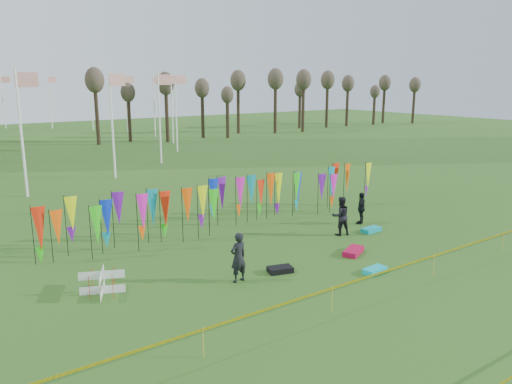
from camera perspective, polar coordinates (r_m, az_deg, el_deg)
ground at (r=19.41m, az=8.84°, el=-9.54°), size 160.00×160.00×0.00m
banner_row at (r=24.91m, az=-2.84°, el=-0.76°), size 18.64×0.64×2.39m
caution_tape_near at (r=17.62m, az=13.24°, el=-9.37°), size 26.00×0.02×0.90m
tree_line at (r=72.26m, az=3.16°, el=11.79°), size 53.92×1.92×7.84m
box_kite at (r=18.36m, az=-17.18°, el=-9.85°), size 0.79×0.79×0.87m
person_left at (r=18.43m, az=-2.04°, el=-7.48°), size 0.73×0.57×1.88m
person_mid at (r=24.21m, az=9.64°, el=-2.71°), size 1.04×0.83×1.88m
person_right at (r=26.30m, az=11.94°, el=-1.81°), size 1.12×0.95×1.66m
kite_bag_turquoise at (r=20.07m, az=13.43°, el=-8.69°), size 1.02×0.57×0.20m
kite_bag_red at (r=21.93m, az=11.07°, el=-6.66°), size 1.38×1.06×0.23m
kite_bag_black at (r=19.59m, az=2.77°, el=-8.84°), size 1.06×0.78×0.22m
kite_bag_teal at (r=25.22m, az=13.04°, el=-4.22°), size 1.08×0.57×0.20m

